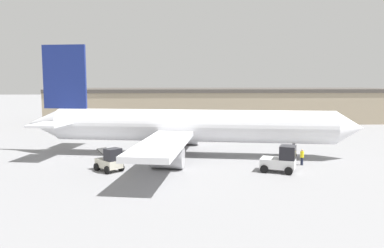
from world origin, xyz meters
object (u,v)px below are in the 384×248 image
at_px(ground_crew_worker, 302,157).
at_px(baggage_tug, 281,160).
at_px(airplane, 183,126).
at_px(belt_loader_truck, 110,160).

relative_size(ground_crew_worker, baggage_tug, 0.45).
bearing_deg(airplane, belt_loader_truck, -123.85).
distance_m(ground_crew_worker, baggage_tug, 4.01).
bearing_deg(ground_crew_worker, baggage_tug, 95.16).
bearing_deg(ground_crew_worker, airplane, 26.61).
xyz_separation_m(airplane, ground_crew_worker, (11.88, -5.67, -2.50)).
distance_m(airplane, belt_loader_truck, 10.41).
height_order(ground_crew_worker, belt_loader_truck, belt_loader_truck).
bearing_deg(airplane, baggage_tug, -33.40).
bearing_deg(baggage_tug, airplane, 160.53).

